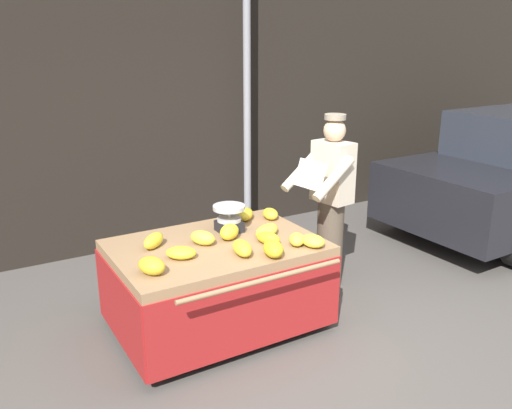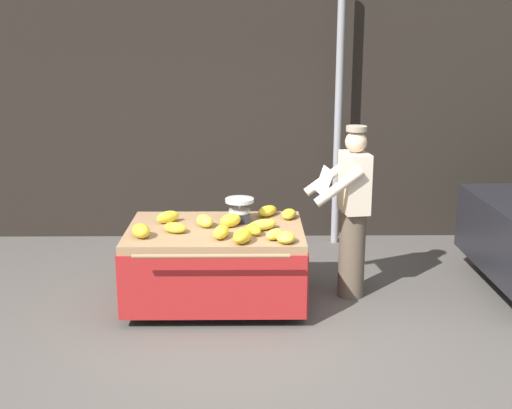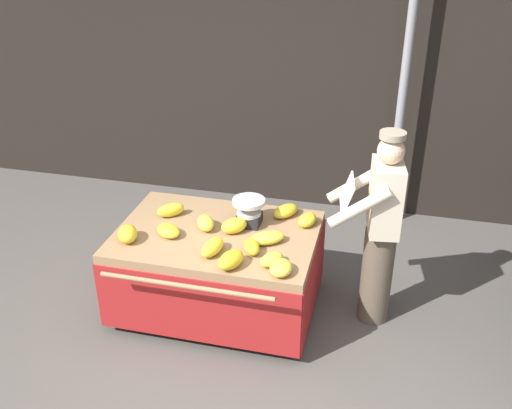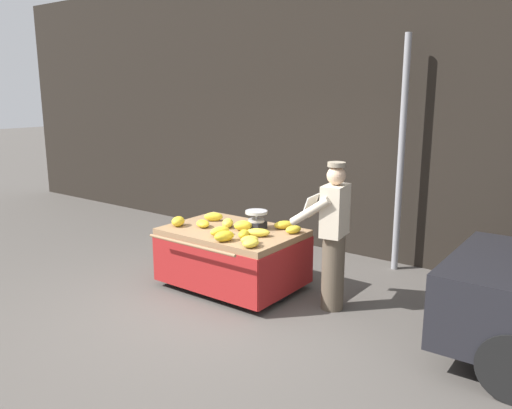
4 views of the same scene
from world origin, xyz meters
TOP-DOWN VIEW (x-y plane):
  - ground_plane at (0.00, 0.00)m, footprint 60.00×60.00m
  - back_wall at (0.00, 3.08)m, footprint 16.00×0.24m
  - street_pole at (1.15, 2.69)m, footprint 0.09×0.09m
  - banana_cart at (-0.24, 0.77)m, footprint 1.69×1.37m
  - weighing_scale at (-0.01, 0.97)m, footprint 0.28×0.28m
  - banana_bunch_0 at (-0.34, 0.80)m, footprint 0.23×0.26m
  - banana_bunch_1 at (-0.10, 0.80)m, footprint 0.27×0.26m
  - banana_bunch_2 at (0.21, 0.70)m, footprint 0.33×0.29m
  - banana_bunch_3 at (-0.89, 0.47)m, footprint 0.23×0.27m
  - banana_bunch_4 at (0.27, 1.18)m, footprint 0.27×0.30m
  - banana_bunch_5 at (0.48, 1.07)m, footprint 0.19×0.25m
  - banana_bunch_6 at (-0.17, 0.45)m, footprint 0.19×0.29m
  - banana_bunch_7 at (0.40, 0.31)m, footprint 0.18×0.23m
  - banana_bunch_8 at (0.12, 0.54)m, footprint 0.20×0.24m
  - banana_bunch_9 at (0.02, 0.30)m, footprint 0.22×0.29m
  - banana_bunch_10 at (0.31, 0.41)m, footprint 0.22×0.24m
  - banana_bunch_11 at (-0.61, 0.62)m, footprint 0.28×0.27m
  - banana_bunch_12 at (-0.71, 0.94)m, footprint 0.26×0.24m
  - vendor_person at (1.08, 0.95)m, footprint 0.62×0.57m

SIDE VIEW (x-z plane):
  - ground_plane at x=0.00m, z-range 0.00..0.00m
  - banana_cart at x=-0.24m, z-range 0.18..0.96m
  - banana_bunch_11 at x=-0.61m, z-range 0.77..0.87m
  - banana_bunch_10 at x=0.31m, z-range 0.77..0.87m
  - banana_bunch_7 at x=0.40m, z-range 0.77..0.87m
  - banana_bunch_5 at x=0.48m, z-range 0.77..0.87m
  - banana_bunch_2 at x=0.21m, z-range 0.77..0.87m
  - banana_bunch_8 at x=0.12m, z-range 0.77..0.87m
  - banana_bunch_4 at x=0.27m, z-range 0.77..0.88m
  - banana_bunch_6 at x=-0.17m, z-range 0.77..0.88m
  - banana_bunch_0 at x=-0.34m, z-range 0.77..0.89m
  - banana_bunch_12 at x=-0.71m, z-range 0.77..0.89m
  - banana_bunch_9 at x=0.02m, z-range 0.77..0.90m
  - banana_bunch_1 at x=-0.10m, z-range 0.77..0.90m
  - banana_bunch_3 at x=-0.89m, z-range 0.77..0.90m
  - vendor_person at x=1.08m, z-range 0.02..1.73m
  - weighing_scale at x=-0.01m, z-range 0.77..1.01m
  - street_pole at x=1.15m, z-range 0.00..3.22m
  - back_wall at x=0.00m, z-range 0.00..4.40m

